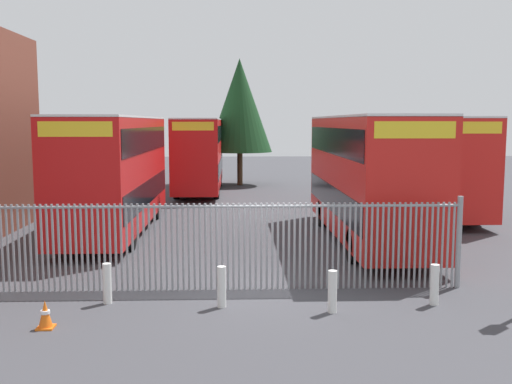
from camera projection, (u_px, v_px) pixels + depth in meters
name	position (u px, v px, depth m)	size (l,w,h in m)	color
ground_plane	(252.00, 231.00, 22.73)	(100.00, 100.00, 0.00)	#3D3D42
palisade_fence	(194.00, 244.00, 14.59)	(13.52, 0.14, 2.35)	gray
double_decker_bus_near_gate	(367.00, 173.00, 20.61)	(2.54, 10.81, 4.42)	red
double_decker_bus_behind_fence_left	(425.00, 161.00, 27.09)	(2.54, 10.81, 4.42)	red
double_decker_bus_behind_fence_right	(115.00, 169.00, 22.29)	(2.54, 10.81, 4.42)	red
double_decker_bus_far_back	(200.00, 152.00, 35.33)	(2.54, 10.81, 4.42)	red
bollard_near_left	(107.00, 283.00, 13.58)	(0.20, 0.20, 0.95)	silver
bollard_center_front	(222.00, 287.00, 13.30)	(0.20, 0.20, 0.95)	silver
bollard_near_right	(332.00, 292.00, 12.93)	(0.20, 0.20, 0.95)	silver
bollard_far_right	(435.00, 285.00, 13.47)	(0.20, 0.20, 0.95)	silver
traffic_cone_by_gate	(45.00, 315.00, 11.95)	(0.34, 0.34, 0.59)	orange
tree_tall_back	(240.00, 106.00, 38.82)	(4.30, 4.30, 8.38)	#4C3823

